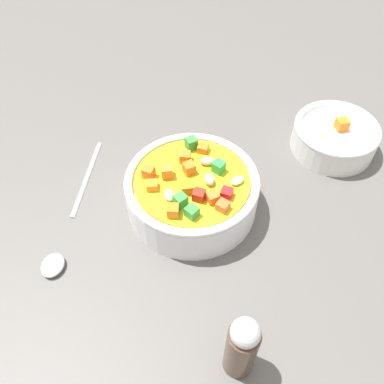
{
  "coord_description": "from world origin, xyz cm",
  "views": [
    {
      "loc": [
        30.57,
        -8.34,
        40.68
      ],
      "look_at": [
        0.0,
        0.0,
        2.75
      ],
      "focal_mm": 38.23,
      "sensor_mm": 36.0,
      "label": 1
    }
  ],
  "objects_px": {
    "soup_bowl_main": "(192,191)",
    "spoon": "(67,227)",
    "side_bowl_small": "(335,136)",
    "pepper_shaker": "(242,347)"
  },
  "relations": [
    {
      "from": "spoon",
      "to": "side_bowl_small",
      "type": "relative_size",
      "value": 1.79
    },
    {
      "from": "spoon",
      "to": "pepper_shaker",
      "type": "xyz_separation_m",
      "value": [
        0.2,
        0.15,
        0.04
      ]
    },
    {
      "from": "side_bowl_small",
      "to": "pepper_shaker",
      "type": "distance_m",
      "value": 0.34
    },
    {
      "from": "soup_bowl_main",
      "to": "side_bowl_small",
      "type": "bearing_deg",
      "value": 102.84
    },
    {
      "from": "spoon",
      "to": "soup_bowl_main",
      "type": "bearing_deg",
      "value": 109.54
    },
    {
      "from": "side_bowl_small",
      "to": "pepper_shaker",
      "type": "height_order",
      "value": "pepper_shaker"
    },
    {
      "from": "soup_bowl_main",
      "to": "spoon",
      "type": "xyz_separation_m",
      "value": [
        -0.01,
        -0.15,
        -0.02
      ]
    },
    {
      "from": "soup_bowl_main",
      "to": "spoon",
      "type": "relative_size",
      "value": 0.77
    },
    {
      "from": "soup_bowl_main",
      "to": "spoon",
      "type": "distance_m",
      "value": 0.16
    },
    {
      "from": "soup_bowl_main",
      "to": "side_bowl_small",
      "type": "xyz_separation_m",
      "value": [
        -0.05,
        0.22,
        -0.01
      ]
    }
  ]
}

